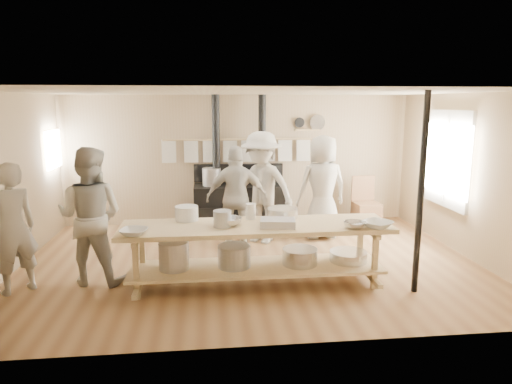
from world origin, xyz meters
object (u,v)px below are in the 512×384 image
cook_left (90,216)px  cook_center (322,187)px  cook_far_left (12,229)px  chair (366,213)px  roasting_pan (278,223)px  prep_table (256,248)px  cook_by_window (261,188)px  cook_right (237,198)px  stove (239,201)px

cook_left → cook_center: cook_center is taller
cook_far_left → cook_left: (0.93, 0.24, 0.08)m
chair → roasting_pan: chair is taller
prep_table → chair: (2.49, 2.65, -0.22)m
cook_by_window → cook_right: bearing=-109.8°
cook_far_left → cook_right: 3.37m
cook_far_left → roasting_pan: size_ratio=3.79×
cook_center → cook_right: (-1.58, -0.43, -0.07)m
prep_table → cook_left: (-2.21, 0.35, 0.42)m
chair → cook_left: bearing=-157.8°
stove → cook_far_left: 4.30m
cook_center → cook_right: size_ratio=1.08×
prep_table → cook_left: cook_left is taller
cook_left → prep_table: bearing=-177.9°
cook_right → chair: bearing=-156.3°
stove → cook_left: bearing=-129.7°
cook_left → stove: bearing=-118.7°
chair → roasting_pan: (-2.21, -2.79, 0.60)m
stove → cook_right: bearing=-95.9°
cook_by_window → chair: size_ratio=1.93×
cook_far_left → roasting_pan: bearing=133.5°
prep_table → cook_by_window: bearing=80.8°
cook_left → cook_right: size_ratio=1.07×
chair → cook_far_left: bearing=-159.6°
stove → cook_far_left: size_ratio=1.51×
stove → cook_left: size_ratio=1.38×
stove → cook_right: size_ratio=1.49×
cook_right → chair: size_ratio=1.72×
roasting_pan → cook_by_window: bearing=89.0°
cook_by_window → roasting_pan: cook_by_window is taller
cook_right → roasting_pan: cook_right is taller
cook_left → roasting_pan: cook_left is taller
prep_table → cook_far_left: (-3.14, 0.11, 0.34)m
prep_table → cook_far_left: cook_far_left is taller
prep_table → chair: 3.65m
cook_right → cook_left: bearing=34.8°
stove → cook_right: (-0.14, -1.37, 0.35)m
cook_left → cook_far_left: bearing=25.3°
prep_table → stove: bearing=90.0°
stove → prep_table: (-0.00, -3.02, -0.00)m
cook_far_left → cook_by_window: bearing=165.5°
cook_center → cook_by_window: size_ratio=0.96×
cook_left → cook_center: size_ratio=1.00×
cook_center → cook_by_window: 1.13m
cook_center → cook_right: 1.64m
cook_left → chair: 5.28m
cook_center → cook_right: cook_center is taller
stove → chair: 2.52m
cook_far_left → cook_right: (3.00, 1.54, 0.02)m
cook_right → cook_by_window: (0.45, 0.30, 0.11)m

